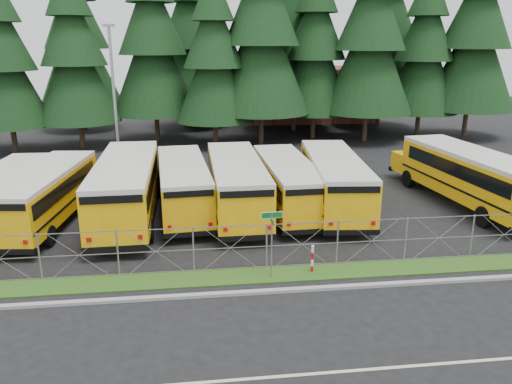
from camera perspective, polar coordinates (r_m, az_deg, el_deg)
ground at (r=22.15m, az=3.42°, el=-7.45°), size 120.00×120.00×0.00m
curb at (r=19.40m, az=5.07°, el=-11.03°), size 50.00×0.25×0.12m
grass_verge at (r=20.63m, az=4.27°, el=-9.30°), size 50.00×1.40×0.06m
road_lane_line at (r=15.41m, az=9.02°, el=-19.66°), size 50.00×0.12×0.01m
chainlink_fence at (r=20.85m, az=3.96°, el=-6.07°), size 44.00×0.10×2.00m
brick_building at (r=60.92m, az=2.35°, el=11.17°), size 22.00×10.00×6.00m
bus_0 at (r=28.50m, az=-26.46°, el=-0.59°), size 3.14×10.93×2.83m
bus_1 at (r=27.88m, az=-22.62°, el=-0.40°), size 3.81×11.26×2.89m
bus_2 at (r=27.19m, az=-14.48°, el=0.34°), size 3.18×12.39×3.23m
bus_3 at (r=27.78m, az=-8.34°, el=0.66°), size 3.42×11.05×2.85m
bus_4 at (r=27.33m, az=-2.31°, el=0.76°), size 2.90×11.62×3.04m
bus_5 at (r=27.88m, az=3.46°, el=0.86°), size 2.91×10.91×2.84m
bus_6 at (r=28.33m, az=8.79°, el=1.14°), size 3.84×11.76×3.03m
bus_east at (r=31.01m, az=22.83°, el=1.54°), size 4.20×12.47×3.21m
street_sign at (r=19.48m, az=1.81°, el=-4.45°), size 0.84×0.55×2.81m
striped_bollard at (r=20.61m, az=6.45°, el=-7.64°), size 0.11×0.11×1.20m
light_standard at (r=35.16m, az=-15.89°, el=10.39°), size 0.70×0.35×10.14m
conifer_1 at (r=46.71m, az=-26.93°, el=13.16°), size 6.76×6.76×14.96m
conifer_2 at (r=46.16m, az=-20.10°, el=14.38°), size 7.10×7.10×15.69m
conifer_3 at (r=47.63m, az=-11.76°, el=16.15°), size 7.90×7.90×17.47m
conifer_4 at (r=44.58m, az=-4.85°, el=14.92°), size 6.87×6.87×15.18m
conifer_5 at (r=45.53m, az=0.63°, el=17.54°), size 8.68×8.68×19.19m
conifer_6 at (r=48.59m, az=6.79°, el=15.74°), size 7.41×7.41×16.38m
conifer_7 at (r=47.81m, az=12.93°, el=16.56°), size 8.26×8.26×18.27m
conifer_8 at (r=51.77m, az=18.68°, el=14.87°), size 7.25×7.25×16.03m
conifer_9 at (r=52.84m, az=23.77°, el=15.73°), size 8.37×8.37×18.51m
conifer_10 at (r=56.02m, az=-19.82°, el=16.07°), size 8.31×8.31×18.37m
conifer_11 at (r=54.83m, az=-7.50°, el=16.84°), size 8.27×8.27×18.29m
conifer_12 at (r=52.74m, az=4.54°, el=18.67°), size 9.72×9.72×21.49m
conifer_13 at (r=56.07m, az=14.40°, el=17.23°), size 8.94×8.94×19.77m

